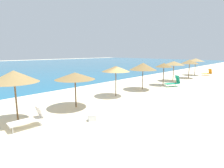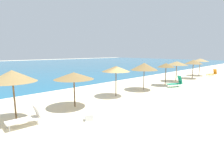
{
  "view_description": "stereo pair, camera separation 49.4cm",
  "coord_description": "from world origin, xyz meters",
  "px_view_note": "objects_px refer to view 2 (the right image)",
  "views": [
    {
      "loc": [
        -10.6,
        -8.38,
        3.65
      ],
      "look_at": [
        -0.1,
        1.52,
        1.08
      ],
      "focal_mm": 28.77,
      "sensor_mm": 36.0,
      "label": 1
    },
    {
      "loc": [
        -10.25,
        -8.73,
        3.65
      ],
      "look_at": [
        -0.1,
        1.52,
        1.08
      ],
      "focal_mm": 28.77,
      "sensor_mm": 36.0,
      "label": 2
    }
  ],
  "objects_px": {
    "beach_umbrella_6": "(144,66)",
    "beach_umbrella_7": "(166,65)",
    "lounge_chair_1": "(176,83)",
    "beach_umbrella_5": "(116,69)",
    "beach_umbrella_4": "(74,76)",
    "lounge_chair_2": "(212,73)",
    "beach_umbrella_10": "(200,60)",
    "lounge_chair_0": "(26,118)",
    "beach_umbrella_9": "(194,62)",
    "cooler_box": "(89,117)",
    "beach_umbrella_8": "(177,63)",
    "beach_umbrella_3": "(12,76)"
  },
  "relations": [
    {
      "from": "lounge_chair_0",
      "to": "lounge_chair_1",
      "type": "distance_m",
      "value": 15.04
    },
    {
      "from": "beach_umbrella_5",
      "to": "beach_umbrella_4",
      "type": "bearing_deg",
      "value": -177.99
    },
    {
      "from": "beach_umbrella_10",
      "to": "lounge_chair_2",
      "type": "distance_m",
      "value": 2.79
    },
    {
      "from": "beach_umbrella_7",
      "to": "lounge_chair_1",
      "type": "distance_m",
      "value": 2.16
    },
    {
      "from": "beach_umbrella_9",
      "to": "cooler_box",
      "type": "distance_m",
      "value": 20.21
    },
    {
      "from": "beach_umbrella_6",
      "to": "beach_umbrella_9",
      "type": "distance_m",
      "value": 11.19
    },
    {
      "from": "beach_umbrella_3",
      "to": "beach_umbrella_10",
      "type": "height_order",
      "value": "beach_umbrella_3"
    },
    {
      "from": "beach_umbrella_6",
      "to": "cooler_box",
      "type": "distance_m",
      "value": 9.41
    },
    {
      "from": "beach_umbrella_8",
      "to": "lounge_chair_1",
      "type": "distance_m",
      "value": 4.39
    },
    {
      "from": "beach_umbrella_4",
      "to": "beach_umbrella_9",
      "type": "xyz_separation_m",
      "value": [
        19.14,
        -0.3,
        0.2
      ]
    },
    {
      "from": "beach_umbrella_8",
      "to": "lounge_chair_0",
      "type": "height_order",
      "value": "beach_umbrella_8"
    },
    {
      "from": "beach_umbrella_6",
      "to": "beach_umbrella_7",
      "type": "bearing_deg",
      "value": -5.37
    },
    {
      "from": "beach_umbrella_8",
      "to": "beach_umbrella_5",
      "type": "bearing_deg",
      "value": -179.84
    },
    {
      "from": "beach_umbrella_6",
      "to": "beach_umbrella_7",
      "type": "xyz_separation_m",
      "value": [
        3.61,
        -0.34,
        -0.05
      ]
    },
    {
      "from": "beach_umbrella_4",
      "to": "beach_umbrella_10",
      "type": "distance_m",
      "value": 23.1
    },
    {
      "from": "lounge_chair_1",
      "to": "cooler_box",
      "type": "relative_size",
      "value": 3.96
    },
    {
      "from": "beach_umbrella_3",
      "to": "beach_umbrella_4",
      "type": "relative_size",
      "value": 1.04
    },
    {
      "from": "beach_umbrella_4",
      "to": "lounge_chair_0",
      "type": "relative_size",
      "value": 1.61
    },
    {
      "from": "lounge_chair_2",
      "to": "beach_umbrella_5",
      "type": "bearing_deg",
      "value": 113.99
    },
    {
      "from": "beach_umbrella_4",
      "to": "beach_umbrella_7",
      "type": "relative_size",
      "value": 1.06
    },
    {
      "from": "beach_umbrella_10",
      "to": "lounge_chair_2",
      "type": "xyz_separation_m",
      "value": [
        1.03,
        -1.62,
        -2.03
      ]
    },
    {
      "from": "beach_umbrella_5",
      "to": "beach_umbrella_6",
      "type": "height_order",
      "value": "beach_umbrella_6"
    },
    {
      "from": "beach_umbrella_8",
      "to": "lounge_chair_1",
      "type": "height_order",
      "value": "beach_umbrella_8"
    },
    {
      "from": "beach_umbrella_5",
      "to": "beach_umbrella_9",
      "type": "distance_m",
      "value": 15.0
    },
    {
      "from": "beach_umbrella_9",
      "to": "cooler_box",
      "type": "bearing_deg",
      "value": -173.32
    },
    {
      "from": "beach_umbrella_3",
      "to": "beach_umbrella_8",
      "type": "xyz_separation_m",
      "value": [
        18.77,
        0.04,
        -0.15
      ]
    },
    {
      "from": "beach_umbrella_7",
      "to": "lounge_chair_0",
      "type": "distance_m",
      "value": 15.18
    },
    {
      "from": "beach_umbrella_4",
      "to": "lounge_chair_0",
      "type": "distance_m",
      "value": 4.02
    },
    {
      "from": "beach_umbrella_6",
      "to": "beach_umbrella_7",
      "type": "distance_m",
      "value": 3.62
    },
    {
      "from": "cooler_box",
      "to": "beach_umbrella_6",
      "type": "bearing_deg",
      "value": 16.92
    },
    {
      "from": "lounge_chair_1",
      "to": "cooler_box",
      "type": "xyz_separation_m",
      "value": [
        -12.35,
        -1.08,
        -0.29
      ]
    },
    {
      "from": "beach_umbrella_3",
      "to": "lounge_chair_1",
      "type": "relative_size",
      "value": 1.6
    },
    {
      "from": "beach_umbrella_6",
      "to": "lounge_chair_0",
      "type": "relative_size",
      "value": 1.62
    },
    {
      "from": "beach_umbrella_5",
      "to": "beach_umbrella_8",
      "type": "bearing_deg",
      "value": 0.16
    },
    {
      "from": "beach_umbrella_5",
      "to": "beach_umbrella_7",
      "type": "distance_m",
      "value": 7.42
    },
    {
      "from": "beach_umbrella_9",
      "to": "lounge_chair_1",
      "type": "distance_m",
      "value": 7.94
    },
    {
      "from": "lounge_chair_1",
      "to": "cooler_box",
      "type": "bearing_deg",
      "value": 123.37
    },
    {
      "from": "beach_umbrella_10",
      "to": "beach_umbrella_3",
      "type": "bearing_deg",
      "value": -179.82
    },
    {
      "from": "beach_umbrella_6",
      "to": "lounge_chair_1",
      "type": "distance_m",
      "value": 4.31
    },
    {
      "from": "beach_umbrella_8",
      "to": "cooler_box",
      "type": "relative_size",
      "value": 6.11
    },
    {
      "from": "lounge_chair_0",
      "to": "beach_umbrella_4",
      "type": "bearing_deg",
      "value": -69.96
    },
    {
      "from": "beach_umbrella_10",
      "to": "lounge_chair_2",
      "type": "bearing_deg",
      "value": -57.71
    },
    {
      "from": "cooler_box",
      "to": "beach_umbrella_9",
      "type": "bearing_deg",
      "value": 6.68
    },
    {
      "from": "beach_umbrella_9",
      "to": "beach_umbrella_10",
      "type": "height_order",
      "value": "beach_umbrella_10"
    },
    {
      "from": "beach_umbrella_5",
      "to": "beach_umbrella_6",
      "type": "xyz_separation_m",
      "value": [
        3.8,
        -0.12,
        -0.01
      ]
    },
    {
      "from": "beach_umbrella_7",
      "to": "cooler_box",
      "type": "relative_size",
      "value": 5.72
    },
    {
      "from": "beach_umbrella_8",
      "to": "lounge_chair_0",
      "type": "xyz_separation_m",
      "value": [
        -18.63,
        -1.2,
        -1.85
      ]
    },
    {
      "from": "beach_umbrella_6",
      "to": "lounge_chair_1",
      "type": "bearing_deg",
      "value": -23.97
    },
    {
      "from": "beach_umbrella_3",
      "to": "beach_umbrella_7",
      "type": "relative_size",
      "value": 1.11
    },
    {
      "from": "beach_umbrella_5",
      "to": "lounge_chair_2",
      "type": "xyz_separation_m",
      "value": [
        19.97,
        -1.54,
        -1.89
      ]
    }
  ]
}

